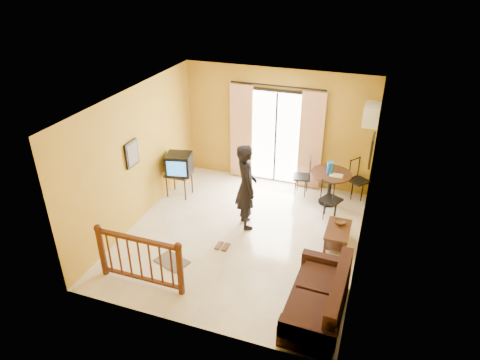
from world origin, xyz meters
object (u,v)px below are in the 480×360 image
(television, at_px, (179,164))
(dining_table, at_px, (330,179))
(coffee_table, at_px, (338,234))
(sofa, at_px, (320,301))
(standing_person, at_px, (246,187))

(television, bearing_deg, dining_table, 1.35)
(dining_table, relative_size, coffee_table, 1.13)
(television, distance_m, coffee_table, 3.83)
(coffee_table, height_order, sofa, sofa)
(dining_table, xyz_separation_m, sofa, (0.42, -3.50, -0.29))
(television, relative_size, dining_table, 0.70)
(television, xyz_separation_m, standing_person, (1.83, -0.67, 0.10))
(dining_table, bearing_deg, standing_person, -135.23)
(television, xyz_separation_m, dining_table, (3.31, 0.80, -0.21))
(standing_person, bearing_deg, coffee_table, -124.29)
(standing_person, bearing_deg, sofa, -169.79)
(dining_table, height_order, coffee_table, dining_table)
(coffee_table, distance_m, sofa, 1.98)
(television, relative_size, sofa, 0.36)
(sofa, bearing_deg, television, 145.85)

